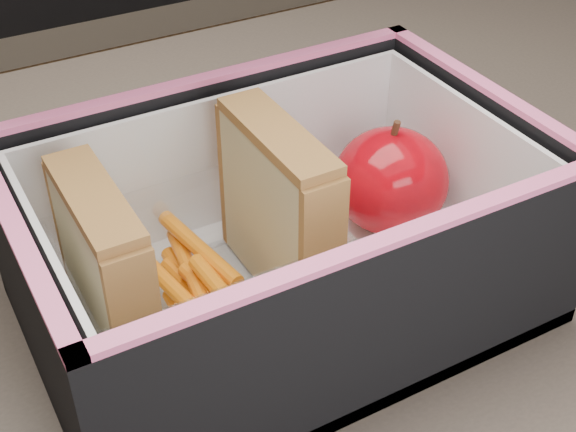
# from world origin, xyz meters

# --- Properties ---
(kitchen_table) EXTENTS (1.20, 0.80, 0.75)m
(kitchen_table) POSITION_xyz_m (0.00, 0.00, 0.66)
(kitchen_table) COLOR brown
(kitchen_table) RESTS_ON ground
(lunch_bag) EXTENTS (0.32, 0.36, 0.27)m
(lunch_bag) POSITION_xyz_m (0.01, -0.03, 0.82)
(lunch_bag) COLOR black
(lunch_bag) RESTS_ON kitchen_table
(plastic_tub) EXTENTS (0.16, 0.11, 0.07)m
(plastic_tub) POSITION_xyz_m (-0.05, -0.03, 0.80)
(plastic_tub) COLOR white
(plastic_tub) RESTS_ON lunch_bag
(sandwich_left) EXTENTS (0.03, 0.10, 0.11)m
(sandwich_left) POSITION_xyz_m (-0.10, -0.03, 0.82)
(sandwich_left) COLOR tan
(sandwich_left) RESTS_ON plastic_tub
(sandwich_right) EXTENTS (0.03, 0.10, 0.12)m
(sandwich_right) POSITION_xyz_m (0.01, -0.03, 0.82)
(sandwich_right) COLOR tan
(sandwich_right) RESTS_ON plastic_tub
(carrot_sticks) EXTENTS (0.05, 0.14, 0.03)m
(carrot_sticks) POSITION_xyz_m (-0.05, -0.03, 0.78)
(carrot_sticks) COLOR orange
(carrot_sticks) RESTS_ON plastic_tub
(paper_napkin) EXTENTS (0.09, 0.10, 0.01)m
(paper_napkin) POSITION_xyz_m (0.11, -0.02, 0.77)
(paper_napkin) COLOR white
(paper_napkin) RESTS_ON lunch_bag
(red_apple) EXTENTS (0.09, 0.09, 0.08)m
(red_apple) POSITION_xyz_m (0.10, -0.02, 0.81)
(red_apple) COLOR maroon
(red_apple) RESTS_ON paper_napkin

